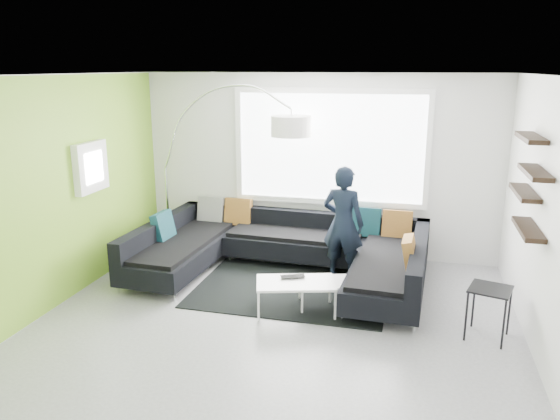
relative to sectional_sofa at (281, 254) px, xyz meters
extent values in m
plane|color=slate|center=(0.27, -1.25, -0.37)|extent=(5.50, 5.50, 0.00)
cube|color=silver|center=(0.27, 1.25, 1.03)|extent=(5.50, 0.04, 2.80)
cube|color=silver|center=(0.27, -3.75, 1.03)|extent=(5.50, 0.04, 2.80)
cube|color=silver|center=(-2.48, -1.25, 1.03)|extent=(0.04, 5.00, 2.80)
cube|color=silver|center=(3.02, -1.25, 1.03)|extent=(0.04, 5.00, 2.80)
cube|color=white|center=(0.27, -1.25, 2.43)|extent=(5.50, 5.00, 0.04)
cube|color=#7FB72D|center=(-2.47, -1.25, 1.03)|extent=(0.01, 5.00, 2.80)
cube|color=white|center=(0.47, 1.21, 1.33)|extent=(2.96, 0.06, 1.68)
cube|color=white|center=(-2.41, -0.65, 1.23)|extent=(0.12, 0.66, 0.66)
cube|color=black|center=(2.91, -0.85, 1.33)|extent=(0.20, 1.24, 0.95)
cube|color=black|center=(0.00, 0.00, -0.16)|extent=(4.00, 2.59, 0.41)
cube|color=black|center=(0.00, 0.00, 0.19)|extent=(4.00, 2.59, 0.31)
cube|color=brown|center=(0.00, 0.00, 0.25)|extent=(3.48, 0.38, 0.43)
cube|color=black|center=(0.23, -0.34, -0.36)|extent=(2.54, 1.86, 0.01)
cube|color=silver|center=(0.62, -0.85, -0.17)|extent=(1.35, 1.01, 0.40)
cube|color=black|center=(2.60, -1.11, -0.08)|extent=(0.52, 0.52, 0.58)
imported|color=black|center=(0.82, 0.25, 0.43)|extent=(0.74, 0.62, 1.60)
imported|color=black|center=(0.38, -0.91, 0.04)|extent=(0.43, 0.40, 0.02)
camera|label=1|loc=(1.71, -6.93, 2.52)|focal=35.00mm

